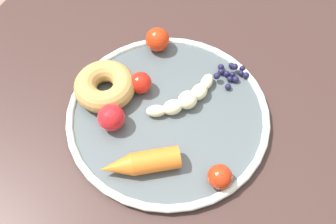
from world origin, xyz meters
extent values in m
cube|color=#3A2623|center=(0.00, 0.00, 0.71)|extent=(0.92, 0.77, 0.03)
cube|color=#332128|center=(0.40, -0.32, 0.35)|extent=(0.05, 0.05, 0.70)
cube|color=#332128|center=(0.40, 0.32, 0.35)|extent=(0.05, 0.05, 0.70)
cylinder|color=#4A5458|center=(0.02, -0.04, 0.74)|extent=(0.32, 0.32, 0.01)
torus|color=silver|center=(0.02, -0.04, 0.74)|extent=(0.33, 0.33, 0.01)
ellipsoid|color=#F1ECB8|center=(0.01, -0.03, 0.75)|extent=(0.03, 0.04, 0.02)
ellipsoid|color=#F1ECB8|center=(0.03, -0.05, 0.75)|extent=(0.04, 0.04, 0.02)
ellipsoid|color=#F1ECB8|center=(0.05, -0.07, 0.76)|extent=(0.04, 0.04, 0.03)
ellipsoid|color=#F1ECB8|center=(0.07, -0.08, 0.75)|extent=(0.04, 0.03, 0.02)
ellipsoid|color=#F1ECB8|center=(0.10, -0.08, 0.75)|extent=(0.03, 0.02, 0.02)
cylinder|color=orange|center=(-0.07, -0.06, 0.76)|extent=(0.07, 0.08, 0.03)
cone|color=orange|center=(-0.10, -0.01, 0.76)|extent=(0.05, 0.06, 0.03)
torus|color=#B4884A|center=(0.02, 0.07, 0.76)|extent=(0.11, 0.11, 0.04)
sphere|color=#191638|center=(0.13, -0.11, 0.75)|extent=(0.01, 0.01, 0.01)
sphere|color=#191638|center=(0.14, -0.12, 0.75)|extent=(0.01, 0.01, 0.01)
sphere|color=#191638|center=(0.14, -0.09, 0.75)|extent=(0.01, 0.01, 0.01)
sphere|color=#191638|center=(0.13, -0.12, 0.75)|extent=(0.01, 0.01, 0.01)
sphere|color=#191638|center=(0.14, -0.13, 0.75)|extent=(0.01, 0.01, 0.01)
sphere|color=#191638|center=(0.14, -0.14, 0.75)|extent=(0.01, 0.01, 0.01)
sphere|color=#191638|center=(0.11, -0.12, 0.75)|extent=(0.01, 0.01, 0.01)
sphere|color=#191638|center=(0.12, -0.12, 0.75)|extent=(0.01, 0.01, 0.01)
sphere|color=#191638|center=(0.15, -0.11, 0.75)|extent=(0.01, 0.01, 0.01)
sphere|color=#191638|center=(0.16, -0.13, 0.75)|extent=(0.01, 0.01, 0.01)
sphere|color=#191638|center=(0.13, -0.10, 0.75)|extent=(0.01, 0.01, 0.01)
sphere|color=#191638|center=(0.11, -0.09, 0.76)|extent=(0.01, 0.01, 0.01)
sphere|color=#191638|center=(0.15, -0.12, 0.76)|extent=(0.01, 0.01, 0.01)
sphere|color=red|center=(-0.03, 0.03, 0.76)|extent=(0.04, 0.04, 0.04)
sphere|color=red|center=(0.05, 0.02, 0.76)|extent=(0.04, 0.04, 0.04)
sphere|color=red|center=(0.15, 0.03, 0.76)|extent=(0.04, 0.04, 0.04)
sphere|color=red|center=(-0.06, -0.15, 0.76)|extent=(0.04, 0.04, 0.04)
camera|label=1|loc=(-0.26, -0.16, 1.21)|focal=36.89mm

